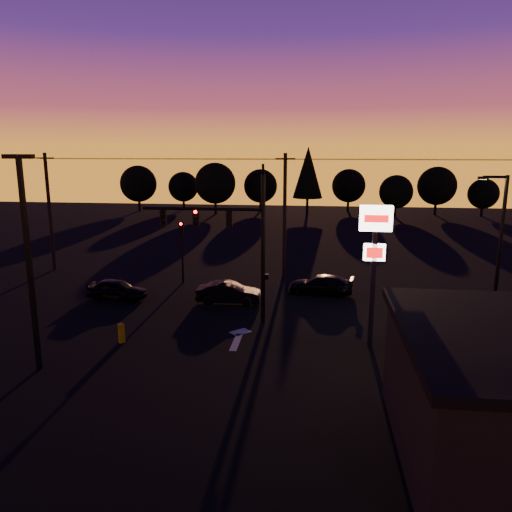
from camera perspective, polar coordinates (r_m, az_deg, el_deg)
The scene contains 24 objects.
ground at distance 24.12m, azimuth -3.85°, elevation -10.65°, with size 120.00×120.00×0.00m, color black.
lane_arrow at distance 25.56m, azimuth -2.03°, elevation -9.25°, with size 1.20×3.10×0.01m.
traffic_signal_mast at distance 26.53m, azimuth -2.62°, elevation 2.63°, with size 6.79×0.52×8.58m.
secondary_signal at distance 35.16m, azimuth -8.48°, elevation 1.48°, with size 0.30×0.31×4.35m.
parking_lot_light at distance 22.54m, azimuth -24.64°, elevation 0.62°, with size 1.25×0.30×9.14m.
pylon_sign at distance 23.89m, azimuth 13.41°, elevation 1.16°, with size 1.50×0.28×6.80m.
streetlight at distance 29.39m, azimuth 25.99°, elevation 1.31°, with size 1.55×0.35×8.00m.
utility_pole_0 at distance 41.40m, azimuth -22.52°, elevation 4.74°, with size 1.40×0.26×9.00m.
utility_pole_1 at distance 36.19m, azimuth 3.29°, elevation 4.69°, with size 1.40×0.26×9.00m.
power_wires at distance 35.88m, azimuth 3.37°, elevation 10.99°, with size 36.00×1.22×0.07m.
bollard at distance 25.63m, azimuth -15.12°, elevation -8.51°, with size 0.32×0.32×0.95m, color #A79A06.
tree_0 at distance 76.63m, azimuth -13.29°, elevation 8.04°, with size 5.36×5.36×6.74m.
tree_1 at distance 77.72m, azimuth -8.31°, elevation 7.83°, with size 4.54×4.54×5.71m.
tree_2 at distance 71.41m, azimuth -4.68°, elevation 8.28°, with size 5.77×5.78×7.26m.
tree_3 at distance 74.47m, azimuth 0.52°, elevation 8.01°, with size 4.95×4.95×6.22m.
tree_4 at distance 70.89m, azimuth 5.96°, elevation 9.49°, with size 4.18×4.18×9.50m.
tree_5 at distance 76.16m, azimuth 10.55°, elevation 7.90°, with size 4.95×4.95×6.22m.
tree_6 at distance 70.88m, azimuth 15.71°, elevation 7.07°, with size 4.54×4.54×5.71m.
tree_7 at distance 74.89m, azimuth 19.98°, elevation 7.54°, with size 5.36×5.36×6.74m.
tree_8 at distance 75.58m, azimuth 24.55°, elevation 6.49°, with size 4.12×4.12×5.19m.
car_left at distance 32.64m, azimuth -15.65°, elevation -3.69°, with size 1.52×3.79×1.29m, color black.
car_mid at distance 30.75m, azimuth -3.11°, elevation -4.21°, with size 1.38×3.97×1.31m, color black.
car_right at distance 32.89m, azimuth 7.41°, elevation -3.25°, with size 1.74×4.27×1.24m, color black.
suv_parked at distance 22.72m, azimuth 21.15°, elevation -11.00°, with size 2.42×5.25×1.46m, color black.
Camera 1 is at (4.23, -21.80, 9.42)m, focal length 35.00 mm.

